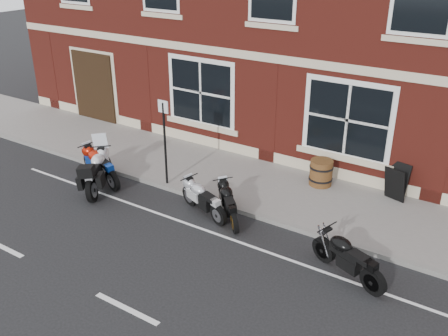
{
  "coord_description": "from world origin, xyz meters",
  "views": [
    {
      "loc": [
        5.78,
        -8.41,
        6.59
      ],
      "look_at": [
        -0.72,
        1.6,
        1.07
      ],
      "focal_mm": 40.0,
      "sensor_mm": 36.0,
      "label": 1
    }
  ],
  "objects_px": {
    "moto_sport_silver": "(204,197)",
    "barrel_planter": "(321,173)",
    "moto_touring_silver": "(100,169)",
    "parking_sign": "(165,137)",
    "a_board_sign": "(396,182)",
    "moto_sport_red": "(101,164)",
    "moto_sport_black": "(230,202)",
    "moto_naked_black": "(348,255)"
  },
  "relations": [
    {
      "from": "moto_touring_silver",
      "to": "moto_sport_black",
      "type": "height_order",
      "value": "moto_touring_silver"
    },
    {
      "from": "moto_naked_black",
      "to": "parking_sign",
      "type": "relative_size",
      "value": 0.76
    },
    {
      "from": "a_board_sign",
      "to": "barrel_planter",
      "type": "xyz_separation_m",
      "value": [
        -2.02,
        -0.32,
        -0.11
      ]
    },
    {
      "from": "parking_sign",
      "to": "barrel_planter",
      "type": "bearing_deg",
      "value": 34.54
    },
    {
      "from": "moto_sport_red",
      "to": "barrel_planter",
      "type": "xyz_separation_m",
      "value": [
        5.62,
        3.07,
        -0.05
      ]
    },
    {
      "from": "moto_sport_black",
      "to": "moto_naked_black",
      "type": "height_order",
      "value": "moto_naked_black"
    },
    {
      "from": "a_board_sign",
      "to": "parking_sign",
      "type": "xyz_separation_m",
      "value": [
        -5.78,
        -2.65,
        0.95
      ]
    },
    {
      "from": "moto_touring_silver",
      "to": "moto_sport_red",
      "type": "bearing_deg",
      "value": 103.69
    },
    {
      "from": "barrel_planter",
      "to": "moto_naked_black",
      "type": "bearing_deg",
      "value": -59.27
    },
    {
      "from": "moto_sport_red",
      "to": "moto_sport_silver",
      "type": "relative_size",
      "value": 1.14
    },
    {
      "from": "moto_sport_silver",
      "to": "moto_naked_black",
      "type": "relative_size",
      "value": 0.94
    },
    {
      "from": "barrel_planter",
      "to": "parking_sign",
      "type": "bearing_deg",
      "value": -148.21
    },
    {
      "from": "parking_sign",
      "to": "moto_sport_black",
      "type": "bearing_deg",
      "value": -9.07
    },
    {
      "from": "a_board_sign",
      "to": "moto_sport_silver",
      "type": "bearing_deg",
      "value": -124.16
    },
    {
      "from": "moto_sport_red",
      "to": "moto_sport_black",
      "type": "relative_size",
      "value": 1.44
    },
    {
      "from": "moto_sport_red",
      "to": "moto_sport_silver",
      "type": "xyz_separation_m",
      "value": [
        3.65,
        0.05,
        -0.06
      ]
    },
    {
      "from": "moto_touring_silver",
      "to": "moto_sport_red",
      "type": "relative_size",
      "value": 0.95
    },
    {
      "from": "moto_sport_silver",
      "to": "barrel_planter",
      "type": "xyz_separation_m",
      "value": [
        1.97,
        3.02,
        0.02
      ]
    },
    {
      "from": "moto_touring_silver",
      "to": "parking_sign",
      "type": "bearing_deg",
      "value": 4.45
    },
    {
      "from": "barrel_planter",
      "to": "parking_sign",
      "type": "height_order",
      "value": "parking_sign"
    },
    {
      "from": "moto_touring_silver",
      "to": "parking_sign",
      "type": "distance_m",
      "value": 2.12
    },
    {
      "from": "moto_touring_silver",
      "to": "moto_sport_black",
      "type": "distance_m",
      "value": 4.08
    },
    {
      "from": "moto_sport_red",
      "to": "moto_naked_black",
      "type": "bearing_deg",
      "value": -74.94
    },
    {
      "from": "moto_sport_silver",
      "to": "a_board_sign",
      "type": "relative_size",
      "value": 1.83
    },
    {
      "from": "moto_sport_black",
      "to": "parking_sign",
      "type": "height_order",
      "value": "parking_sign"
    },
    {
      "from": "moto_sport_silver",
      "to": "moto_naked_black",
      "type": "distance_m",
      "value": 4.09
    },
    {
      "from": "a_board_sign",
      "to": "moto_naked_black",
      "type": "bearing_deg",
      "value": -73.04
    },
    {
      "from": "moto_sport_black",
      "to": "barrel_planter",
      "type": "distance_m",
      "value": 3.12
    },
    {
      "from": "moto_sport_black",
      "to": "moto_naked_black",
      "type": "xyz_separation_m",
      "value": [
        3.36,
        -0.67,
        0.04
      ]
    },
    {
      "from": "moto_touring_silver",
      "to": "moto_sport_red",
      "type": "height_order",
      "value": "moto_touring_silver"
    },
    {
      "from": "a_board_sign",
      "to": "parking_sign",
      "type": "relative_size",
      "value": 0.39
    },
    {
      "from": "moto_sport_black",
      "to": "moto_sport_red",
      "type": "bearing_deg",
      "value": 139.24
    },
    {
      "from": "moto_sport_red",
      "to": "moto_sport_black",
      "type": "bearing_deg",
      "value": -68.68
    },
    {
      "from": "moto_sport_red",
      "to": "a_board_sign",
      "type": "distance_m",
      "value": 8.37
    },
    {
      "from": "moto_sport_red",
      "to": "a_board_sign",
      "type": "xyz_separation_m",
      "value": [
        7.65,
        3.39,
        0.06
      ]
    },
    {
      "from": "moto_touring_silver",
      "to": "moto_sport_silver",
      "type": "bearing_deg",
      "value": -23.78
    },
    {
      "from": "a_board_sign",
      "to": "parking_sign",
      "type": "distance_m",
      "value": 6.43
    },
    {
      "from": "moto_touring_silver",
      "to": "moto_sport_silver",
      "type": "relative_size",
      "value": 1.09
    },
    {
      "from": "moto_sport_red",
      "to": "a_board_sign",
      "type": "bearing_deg",
      "value": -47.67
    },
    {
      "from": "moto_sport_black",
      "to": "a_board_sign",
      "type": "height_order",
      "value": "a_board_sign"
    },
    {
      "from": "moto_naked_black",
      "to": "a_board_sign",
      "type": "height_order",
      "value": "a_board_sign"
    },
    {
      "from": "moto_touring_silver",
      "to": "barrel_planter",
      "type": "xyz_separation_m",
      "value": [
        5.31,
        3.4,
        -0.08
      ]
    }
  ]
}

